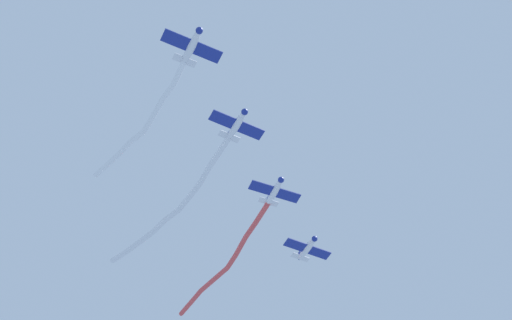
% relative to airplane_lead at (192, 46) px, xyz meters
% --- Properties ---
extents(airplane_lead, '(5.14, 6.70, 1.66)m').
position_rel_airplane_lead_xyz_m(airplane_lead, '(0.00, 0.00, 0.00)').
color(airplane_lead, silver).
extents(smoke_trail_lead, '(22.75, 4.61, 4.02)m').
position_rel_airplane_lead_xyz_m(smoke_trail_lead, '(-13.21, 3.37, 1.60)').
color(smoke_trail_lead, white).
extents(airplane_left_wing, '(5.14, 6.72, 1.66)m').
position_rel_airplane_lead_xyz_m(airplane_left_wing, '(-4.35, 10.59, 0.25)').
color(airplane_left_wing, silver).
extents(smoke_trail_left_wing, '(25.46, 3.66, 2.15)m').
position_rel_airplane_lead_xyz_m(smoke_trail_left_wing, '(-18.88, 13.42, -0.33)').
color(smoke_trail_left_wing, white).
extents(airplane_right_wing, '(5.13, 6.64, 1.66)m').
position_rel_airplane_lead_xyz_m(airplane_right_wing, '(-8.71, 21.16, 0.50)').
color(airplane_right_wing, silver).
extents(smoke_trail_right_wing, '(26.08, 7.92, 2.00)m').
position_rel_airplane_lead_xyz_m(smoke_trail_right_wing, '(-23.50, 26.16, 1.08)').
color(smoke_trail_right_wing, '#DB4C4C').
extents(airplane_slot, '(5.14, 6.70, 1.66)m').
position_rel_airplane_lead_xyz_m(airplane_slot, '(-13.06, 31.75, 0.75)').
color(airplane_slot, silver).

